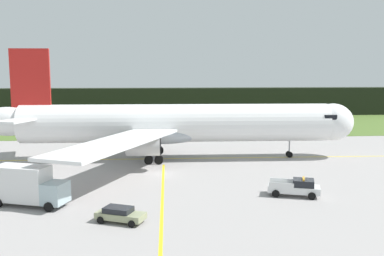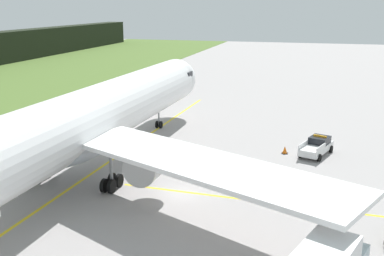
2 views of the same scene
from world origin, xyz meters
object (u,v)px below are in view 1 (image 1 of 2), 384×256
ops_pickup_truck (296,187)px  apron_cone (281,184)px  airliner (172,124)px  staff_car (120,214)px  catering_truck (28,185)px

ops_pickup_truck → apron_cone: size_ratio=6.84×
ops_pickup_truck → airliner: bearing=120.5°
ops_pickup_truck → staff_car: (-17.48, -6.20, -0.20)m
airliner → staff_car: airliner is taller
ops_pickup_truck → apron_cone: 3.35m
airliner → apron_cone: 20.95m
catering_truck → staff_car: 10.63m
ops_pickup_truck → catering_truck: 26.61m
staff_car → apron_cone: 19.37m
ops_pickup_truck → apron_cone: (-0.58, 3.26, -0.50)m
airliner → apron_cone: bearing=-56.2°
apron_cone → staff_car: bearing=-150.8°
catering_truck → apron_cone: size_ratio=9.21×
airliner → ops_pickup_truck: (11.93, -20.22, -4.24)m
airliner → catering_truck: size_ratio=7.32×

